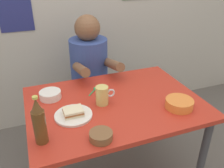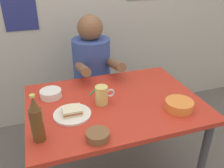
# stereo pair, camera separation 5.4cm
# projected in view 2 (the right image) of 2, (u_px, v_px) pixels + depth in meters

# --- Properties ---
(dining_table) EXTENTS (1.10, 0.80, 0.74)m
(dining_table) POSITION_uv_depth(u_px,v_px,m) (114.00, 113.00, 1.57)
(dining_table) COLOR #B72D1E
(dining_table) RESTS_ON ground
(stool) EXTENTS (0.34, 0.34, 0.45)m
(stool) POSITION_uv_depth(u_px,v_px,m) (93.00, 103.00, 2.24)
(stool) COLOR #4C4C51
(stool) RESTS_ON ground
(person_seated) EXTENTS (0.33, 0.56, 0.72)m
(person_seated) POSITION_uv_depth(u_px,v_px,m) (92.00, 63.00, 2.04)
(person_seated) COLOR #33478C
(person_seated) RESTS_ON stool
(plate_orange) EXTENTS (0.22, 0.22, 0.01)m
(plate_orange) POSITION_uv_depth(u_px,v_px,m) (72.00, 114.00, 1.39)
(plate_orange) COLOR silver
(plate_orange) RESTS_ON dining_table
(sandwich) EXTENTS (0.11, 0.09, 0.04)m
(sandwich) POSITION_uv_depth(u_px,v_px,m) (72.00, 111.00, 1.37)
(sandwich) COLOR beige
(sandwich) RESTS_ON plate_orange
(beer_mug) EXTENTS (0.13, 0.08, 0.12)m
(beer_mug) POSITION_uv_depth(u_px,v_px,m) (102.00, 95.00, 1.48)
(beer_mug) COLOR #D1BC66
(beer_mug) RESTS_ON dining_table
(beer_bottle) EXTENTS (0.06, 0.06, 0.26)m
(beer_bottle) POSITION_uv_depth(u_px,v_px,m) (37.00, 120.00, 1.15)
(beer_bottle) COLOR #593819
(beer_bottle) RESTS_ON dining_table
(condiment_bowl_brown) EXTENTS (0.12, 0.12, 0.04)m
(condiment_bowl_brown) POSITION_uv_depth(u_px,v_px,m) (98.00, 135.00, 1.20)
(condiment_bowl_brown) COLOR brown
(condiment_bowl_brown) RESTS_ON dining_table
(soup_bowl_orange) EXTENTS (0.17, 0.17, 0.05)m
(soup_bowl_orange) POSITION_uv_depth(u_px,v_px,m) (179.00, 105.00, 1.44)
(soup_bowl_orange) COLOR orange
(soup_bowl_orange) RESTS_ON dining_table
(rice_bowl_white) EXTENTS (0.14, 0.14, 0.05)m
(rice_bowl_white) POSITION_uv_depth(u_px,v_px,m) (51.00, 93.00, 1.56)
(rice_bowl_white) COLOR silver
(rice_bowl_white) RESTS_ON dining_table
(spoon) EXTENTS (0.09, 0.10, 0.01)m
(spoon) POSITION_uv_depth(u_px,v_px,m) (95.00, 89.00, 1.66)
(spoon) COLOR #26A559
(spoon) RESTS_ON dining_table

